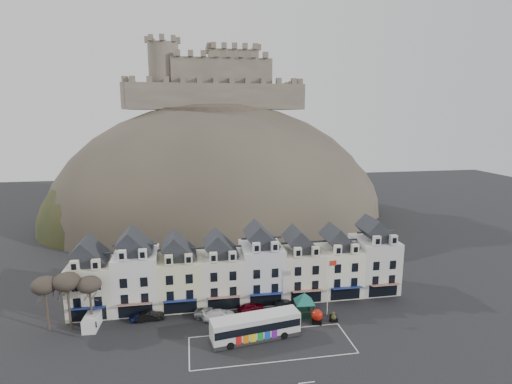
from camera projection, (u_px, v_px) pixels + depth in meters
ground at (258, 352)px, 52.67m from camera, size 300.00×300.00×0.00m
coach_bay_markings at (271, 345)px, 54.22m from camera, size 22.00×7.50×0.01m
townhouse_terrace at (242, 268)px, 67.10m from camera, size 54.40×9.35×11.80m
castle_hill at (222, 218)px, 119.50m from camera, size 100.00×76.00×68.00m
castle at (215, 82)px, 118.34m from camera, size 50.20×22.20×22.00m
tree_left_far at (44, 286)px, 56.62m from camera, size 3.61×3.61×8.24m
tree_left_mid at (67, 282)px, 57.05m from camera, size 3.78×3.78×8.64m
tree_left_near at (89, 285)px, 57.69m from camera, size 3.43×3.43×7.84m
bus at (255, 326)px, 55.39m from camera, size 12.82×4.83×3.53m
bus_shelter at (304, 298)px, 61.71m from camera, size 5.89×5.89×3.75m
red_buoy at (317, 316)px, 59.74m from camera, size 1.83×1.83×2.14m
flagpole at (329, 283)px, 61.37m from camera, size 1.33×0.19×9.17m
white_van at (92, 321)px, 58.63m from camera, size 2.15×4.50×2.01m
planter_west at (334, 318)px, 60.23m from camera, size 1.15×0.80×1.15m
planter_east at (333, 315)px, 61.53m from camera, size 1.00×0.65×0.92m
car_navy at (142, 316)px, 60.76m from camera, size 3.99×2.74×1.26m
car_black at (150, 316)px, 60.61m from camera, size 4.32×1.80×1.39m
car_silver at (211, 313)px, 61.52m from camera, size 5.37×3.48×1.40m
car_white at (219, 315)px, 60.98m from camera, size 5.20×2.57×1.45m
car_maroon at (251, 307)px, 63.30m from camera, size 4.49×2.63×1.44m
car_charcoal at (287, 304)px, 64.43m from camera, size 3.89×1.78×1.24m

